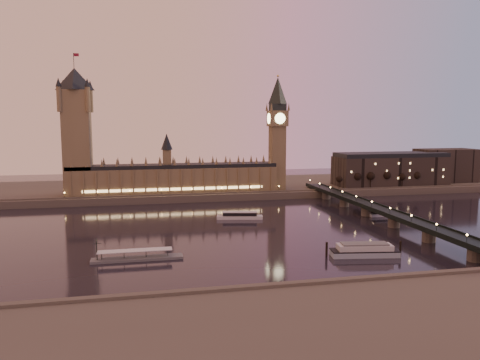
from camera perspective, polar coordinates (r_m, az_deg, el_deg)
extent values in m
plane|color=black|center=(305.74, 1.20, -5.78)|extent=(700.00, 700.00, 0.00)
cube|color=#423D35|center=(470.11, 0.18, -0.84)|extent=(560.00, 130.00, 6.00)
cube|color=#423D35|center=(164.85, 27.23, -17.10)|extent=(560.00, 110.00, 6.00)
cube|color=brown|center=(415.23, -8.01, -0.02)|extent=(180.00, 26.00, 22.00)
cube|color=black|center=(413.85, -8.04, 1.71)|extent=(180.00, 22.00, 3.20)
cube|color=#FFCC7F|center=(402.68, -7.86, -1.11)|extent=(153.00, 0.25, 2.20)
cube|color=brown|center=(414.72, -19.22, 4.22)|extent=(22.00, 22.00, 88.00)
cone|color=black|center=(415.73, -19.53, 11.53)|extent=(31.68, 31.68, 18.00)
cylinder|color=black|center=(417.23, -19.61, 13.58)|extent=(0.44, 0.44, 12.00)
cube|color=maroon|center=(417.52, -19.33, 14.21)|extent=(4.00, 0.15, 2.50)
cube|color=brown|center=(430.13, 4.55, 2.68)|extent=(13.00, 13.00, 58.00)
cube|color=brown|center=(428.82, 4.59, 7.48)|extent=(16.00, 16.00, 14.00)
cylinder|color=#FFEAA5|center=(420.98, 4.91, 7.49)|extent=(9.60, 0.35, 9.60)
cylinder|color=#FFEAA5|center=(426.56, 3.53, 7.49)|extent=(0.35, 9.60, 9.60)
cube|color=black|center=(428.99, 4.61, 8.82)|extent=(13.00, 13.00, 6.00)
cone|color=black|center=(429.69, 4.63, 10.82)|extent=(17.68, 17.68, 24.00)
sphere|color=gold|center=(430.71, 4.65, 12.54)|extent=(2.00, 2.00, 2.00)
cube|color=black|center=(336.82, 16.66, -3.49)|extent=(13.00, 260.00, 2.00)
cube|color=black|center=(333.60, 15.72, -3.29)|extent=(0.60, 260.00, 1.00)
cube|color=black|center=(339.60, 17.60, -3.18)|extent=(0.60, 260.00, 1.00)
cube|color=black|center=(483.70, 17.85, 1.07)|extent=(110.00, 36.00, 28.00)
cube|color=black|center=(482.35, 17.92, 2.96)|extent=(108.00, 34.00, 4.00)
cube|color=black|center=(531.37, 23.78, 1.65)|extent=(60.00, 30.00, 34.00)
cylinder|color=black|center=(441.24, 12.10, -0.46)|extent=(0.70, 0.70, 10.25)
sphere|color=black|center=(440.58, 12.11, 0.23)|extent=(6.83, 6.83, 6.83)
cylinder|color=black|center=(447.86, 13.93, -0.40)|extent=(0.70, 0.70, 10.25)
sphere|color=black|center=(447.20, 13.95, 0.28)|extent=(6.83, 6.83, 6.83)
cylinder|color=black|center=(454.92, 15.71, -0.34)|extent=(0.70, 0.70, 10.25)
sphere|color=black|center=(454.27, 15.73, 0.33)|extent=(6.83, 6.83, 6.83)
cylinder|color=black|center=(462.40, 17.44, -0.29)|extent=(0.70, 0.70, 10.25)
sphere|color=black|center=(461.77, 17.46, 0.37)|extent=(6.83, 6.83, 6.83)
cylinder|color=black|center=(470.29, 19.10, -0.23)|extent=(0.70, 0.70, 10.25)
sphere|color=black|center=(469.67, 19.13, 0.42)|extent=(6.83, 6.83, 6.83)
cylinder|color=black|center=(478.57, 20.72, -0.18)|extent=(0.70, 0.70, 10.25)
sphere|color=black|center=(477.96, 20.74, 0.46)|extent=(6.83, 6.83, 6.83)
cube|color=silver|center=(331.23, -0.03, -4.56)|extent=(32.96, 13.33, 2.36)
cube|color=black|center=(330.75, -0.03, -4.16)|extent=(24.50, 10.41, 2.36)
cube|color=silver|center=(330.48, -0.03, -3.92)|extent=(25.19, 10.81, 0.43)
cube|color=silver|center=(357.79, 17.24, -4.03)|extent=(24.84, 7.21, 2.08)
cube|color=black|center=(357.40, 17.25, -3.70)|extent=(18.40, 5.83, 2.08)
cube|color=silver|center=(357.18, 17.26, -3.51)|extent=(18.90, 6.09, 0.38)
cube|color=#96AABF|center=(250.35, 14.92, -8.64)|extent=(35.30, 14.79, 2.78)
cube|color=black|center=(249.91, 14.94, -8.27)|extent=(35.30, 14.79, 0.53)
cube|color=silver|center=(249.48, 14.95, -7.90)|extent=(28.79, 12.75, 2.78)
cube|color=#595B5E|center=(249.03, 14.96, -7.51)|extent=(24.40, 11.03, 0.75)
cylinder|color=black|center=(245.45, 10.51, -8.29)|extent=(1.18, 1.18, 7.27)
cylinder|color=black|center=(257.11, 18.96, -7.85)|extent=(1.18, 1.18, 7.27)
cube|color=#595B5E|center=(241.47, -12.39, -9.33)|extent=(44.96, 7.49, 1.28)
cube|color=silver|center=(240.33, -12.68, -8.37)|extent=(36.39, 6.42, 0.32)
cylinder|color=black|center=(240.87, -17.06, -8.05)|extent=(0.43, 0.43, 10.70)
cylinder|color=black|center=(240.20, -17.09, -7.43)|extent=(4.28, 0.26, 0.26)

